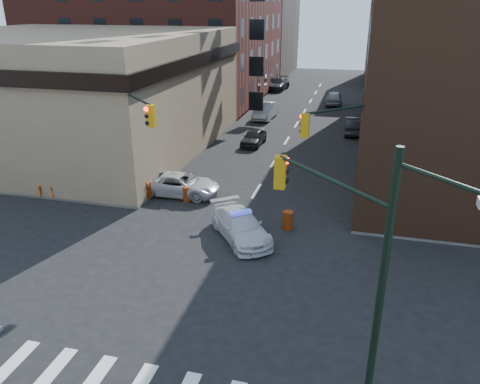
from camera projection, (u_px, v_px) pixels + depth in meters
The scene contains 25 objects.
ground at pixel (207, 273), 20.63m from camera, with size 140.00×140.00×0.00m, color black.
sidewalk_nw at pixel (109, 103), 55.30m from camera, with size 34.00×54.50×0.15m, color gray.
bank_building at pixel (69, 90), 37.67m from camera, with size 22.00×22.00×9.00m, color #91815F.
commercial_row_ne at pixel (462, 61), 35.16m from camera, with size 14.00×34.00×14.00m, color #4F301F.
filler_nw at pixel (231, 22), 76.92m from camera, with size 20.00×18.00×16.00m, color brown.
filler_ne at pixel (425, 40), 67.14m from camera, with size 16.00×16.00×12.00m, color #59221C.
signal_pole_se at pixel (352, 263), 12.54m from camera, with size 5.40×5.27×8.00m.
signal_pole_nw at pixel (133, 138), 25.13m from camera, with size 3.58×3.67×8.00m.
signal_pole_ne at pixel (355, 154), 22.44m from camera, with size 3.67×3.58×8.00m.
tree_ne_near at pixel (380, 96), 40.89m from camera, with size 3.00×3.00×4.85m.
tree_ne_far at pixel (379, 82), 48.07m from camera, with size 3.00×3.00×4.85m.
police_car at pixel (241, 226), 23.48m from camera, with size 1.93×4.74×1.38m, color silver.
pickup at pixel (180, 185), 28.80m from camera, with size 2.25×4.87×1.35m, color silver.
parked_car_wnear at pixel (254, 137), 38.99m from camera, with size 1.53×3.82×1.30m, color black.
parked_car_wfar at pixel (266, 111), 47.78m from camera, with size 1.71×4.89×1.61m, color gray.
parked_car_wdeep at pixel (278, 84), 63.37m from camera, with size 2.23×5.49×1.59m, color black.
parked_car_enear at pixel (354, 125), 42.37m from camera, with size 1.61×4.62×1.52m, color black.
parked_car_efar at pixel (334, 98), 54.29m from camera, with size 1.86×4.62×1.57m, color #919499.
pedestrian_a at pixel (99, 171), 30.31m from camera, with size 0.59×0.38×1.61m, color black.
pedestrian_b at pixel (120, 174), 29.48m from camera, with size 0.87×0.68×1.80m, color black.
pedestrian_c at pixel (58, 181), 28.25m from camera, with size 1.08×0.45×1.84m, color black.
barrel_road at pixel (288, 220), 24.51m from camera, with size 0.56×0.56×0.99m, color #DC500A.
barrel_bank at pixel (187, 194), 27.95m from camera, with size 0.52×0.52×0.92m, color #DA4F0A.
barricade_nw_a at pixel (141, 189), 28.18m from camera, with size 1.34×0.67×1.01m, color #C24609, non-canonical shape.
barricade_nw_b at pixel (48, 190), 28.31m from camera, with size 1.08×0.54×0.81m, color red, non-canonical shape.
Camera 1 is at (5.85, -16.82, 11.11)m, focal length 35.00 mm.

